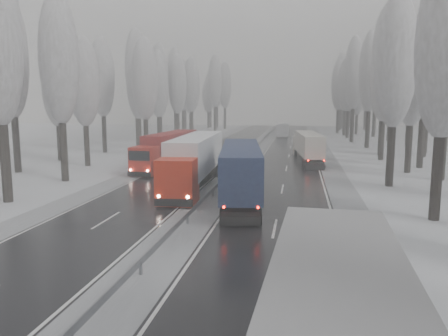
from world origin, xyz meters
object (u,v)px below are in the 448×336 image
(box_truck_distant, at_px, (283,130))
(truck_red_red, at_px, (168,147))
(truck_blue_box, at_px, (241,168))
(truck_red_white, at_px, (195,158))
(truck_cream_box, at_px, (308,145))

(box_truck_distant, bearing_deg, truck_red_red, -103.01)
(box_truck_distant, distance_m, truck_red_red, 48.53)
(truck_blue_box, bearing_deg, box_truck_distant, 81.69)
(box_truck_distant, xyz_separation_m, truck_red_white, (-5.43, -58.63, 1.11))
(box_truck_distant, bearing_deg, truck_red_white, -94.81)
(box_truck_distant, relative_size, truck_red_red, 0.51)
(truck_blue_box, relative_size, truck_red_white, 0.96)
(truck_cream_box, relative_size, truck_red_white, 0.83)
(truck_red_white, xyz_separation_m, truck_red_red, (-5.89, 11.44, -0.31))
(truck_red_red, bearing_deg, truck_cream_box, 27.59)
(box_truck_distant, relative_size, truck_red_white, 0.45)
(truck_blue_box, xyz_separation_m, box_truck_distant, (0.81, 63.18, -1.00))
(truck_red_red, bearing_deg, truck_red_white, -59.07)
(truck_cream_box, height_order, box_truck_distant, truck_cream_box)
(truck_cream_box, distance_m, box_truck_distant, 40.43)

